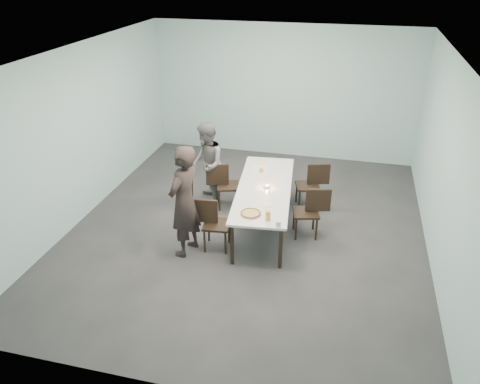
% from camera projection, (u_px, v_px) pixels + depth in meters
% --- Properties ---
extents(ground, '(7.00, 7.00, 0.00)m').
position_uv_depth(ground, '(248.00, 228.00, 8.24)').
color(ground, '#333335').
rests_on(ground, ground).
extents(room_shell, '(6.02, 7.02, 3.01)m').
position_uv_depth(room_shell, '(249.00, 118.00, 7.31)').
color(room_shell, '#ADD8DA').
rests_on(room_shell, ground).
extents(table, '(1.16, 2.68, 0.75)m').
position_uv_depth(table, '(264.00, 190.00, 8.01)').
color(table, white).
rests_on(table, ground).
extents(chair_near_left, '(0.63, 0.46, 0.87)m').
position_uv_depth(chair_near_left, '(212.00, 221.00, 7.49)').
color(chair_near_left, black).
rests_on(chair_near_left, ground).
extents(chair_far_left, '(0.65, 0.53, 0.87)m').
position_uv_depth(chair_far_left, '(223.00, 183.00, 8.71)').
color(chair_far_left, black).
rests_on(chair_far_left, ground).
extents(chair_near_right, '(0.65, 0.51, 0.87)m').
position_uv_depth(chair_near_right, '(311.00, 209.00, 7.82)').
color(chair_near_right, black).
rests_on(chair_near_right, ground).
extents(chair_far_right, '(0.65, 0.52, 0.87)m').
position_uv_depth(chair_far_right, '(312.00, 182.00, 8.72)').
color(chair_far_right, black).
rests_on(chair_far_right, ground).
extents(diner_near, '(0.59, 0.75, 1.83)m').
position_uv_depth(diner_near, '(184.00, 202.00, 7.18)').
color(diner_near, black).
rests_on(diner_near, ground).
extents(diner_far, '(0.84, 0.94, 1.60)m').
position_uv_depth(diner_far, '(207.00, 164.00, 8.73)').
color(diner_far, slate).
rests_on(diner_far, ground).
extents(pizza, '(0.34, 0.34, 0.04)m').
position_uv_depth(pizza, '(251.00, 213.00, 7.15)').
color(pizza, white).
rests_on(pizza, table).
extents(side_plate, '(0.18, 0.18, 0.01)m').
position_uv_depth(side_plate, '(267.00, 204.00, 7.44)').
color(side_plate, white).
rests_on(side_plate, table).
extents(beer_glass, '(0.08, 0.08, 0.15)m').
position_uv_depth(beer_glass, '(268.00, 216.00, 6.98)').
color(beer_glass, gold).
rests_on(beer_glass, table).
extents(water_tumbler, '(0.08, 0.08, 0.09)m').
position_uv_depth(water_tumbler, '(278.00, 224.00, 6.83)').
color(water_tumbler, silver).
rests_on(water_tumbler, table).
extents(tealight, '(0.06, 0.06, 0.05)m').
position_uv_depth(tealight, '(267.00, 187.00, 7.96)').
color(tealight, silver).
rests_on(tealight, table).
extents(amber_tumbler, '(0.07, 0.07, 0.08)m').
position_uv_depth(amber_tumbler, '(261.00, 170.00, 8.52)').
color(amber_tumbler, gold).
rests_on(amber_tumbler, table).
extents(menu, '(0.32, 0.25, 0.01)m').
position_uv_depth(menu, '(259.00, 168.00, 8.70)').
color(menu, silver).
rests_on(menu, table).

